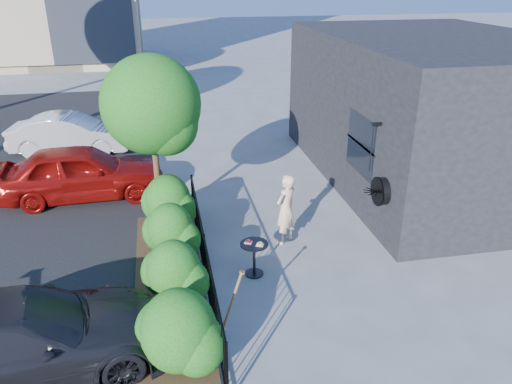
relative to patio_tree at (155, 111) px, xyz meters
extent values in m
plane|color=gray|center=(2.24, -2.76, -2.76)|extent=(120.00, 120.00, 0.00)
cube|color=black|center=(7.74, 1.74, -0.76)|extent=(6.00, 9.00, 4.00)
cube|color=black|center=(4.75, -0.36, -0.96)|extent=(0.04, 1.60, 1.40)
cube|color=black|center=(4.75, -0.36, -0.96)|extent=(0.05, 1.70, 0.06)
cylinder|color=black|center=(4.66, -1.86, -1.51)|extent=(0.18, 0.60, 0.60)
cylinder|color=black|center=(4.56, -1.86, -1.51)|extent=(0.03, 0.64, 0.64)
cube|color=black|center=(4.64, -1.36, -0.16)|extent=(0.25, 0.06, 0.06)
cylinder|color=black|center=(4.56, -1.36, -0.71)|extent=(0.02, 0.02, 1.05)
cylinder|color=black|center=(0.74, -5.76, -2.21)|extent=(0.05, 0.05, 1.10)
cylinder|color=black|center=(0.74, -2.76, -2.21)|extent=(0.05, 0.05, 1.10)
cylinder|color=black|center=(0.74, 0.24, -2.21)|extent=(0.05, 0.05, 1.10)
cube|color=black|center=(0.74, -2.76, -1.70)|extent=(0.03, 6.00, 0.03)
cube|color=black|center=(0.74, -2.76, -2.66)|extent=(0.03, 6.00, 0.03)
cylinder|color=black|center=(0.74, -5.66, -2.21)|extent=(0.02, 0.02, 1.04)
cylinder|color=black|center=(0.74, -5.46, -2.21)|extent=(0.02, 0.02, 1.04)
cylinder|color=black|center=(0.74, -5.26, -2.21)|extent=(0.02, 0.02, 1.04)
cylinder|color=black|center=(0.74, -5.06, -2.21)|extent=(0.02, 0.02, 1.04)
cylinder|color=black|center=(0.74, -4.86, -2.21)|extent=(0.02, 0.02, 1.04)
cylinder|color=black|center=(0.74, -4.66, -2.21)|extent=(0.02, 0.02, 1.04)
cylinder|color=black|center=(0.74, -4.46, -2.21)|extent=(0.02, 0.02, 1.04)
cylinder|color=black|center=(0.74, -4.26, -2.21)|extent=(0.02, 0.02, 1.04)
cylinder|color=black|center=(0.74, -4.06, -2.21)|extent=(0.02, 0.02, 1.04)
cylinder|color=black|center=(0.74, -3.86, -2.21)|extent=(0.02, 0.02, 1.04)
cylinder|color=black|center=(0.74, -3.66, -2.21)|extent=(0.02, 0.02, 1.04)
cylinder|color=black|center=(0.74, -3.46, -2.21)|extent=(0.02, 0.02, 1.04)
cylinder|color=black|center=(0.74, -3.26, -2.21)|extent=(0.02, 0.02, 1.04)
cylinder|color=black|center=(0.74, -3.06, -2.21)|extent=(0.02, 0.02, 1.04)
cylinder|color=black|center=(0.74, -2.86, -2.21)|extent=(0.02, 0.02, 1.04)
cylinder|color=black|center=(0.74, -2.66, -2.21)|extent=(0.02, 0.02, 1.04)
cylinder|color=black|center=(0.74, -2.46, -2.21)|extent=(0.02, 0.02, 1.04)
cylinder|color=black|center=(0.74, -2.26, -2.21)|extent=(0.02, 0.02, 1.04)
cylinder|color=black|center=(0.74, -2.06, -2.21)|extent=(0.02, 0.02, 1.04)
cylinder|color=black|center=(0.74, -1.86, -2.21)|extent=(0.02, 0.02, 1.04)
cylinder|color=black|center=(0.74, -1.66, -2.21)|extent=(0.02, 0.02, 1.04)
cylinder|color=black|center=(0.74, -1.46, -2.21)|extent=(0.02, 0.02, 1.04)
cylinder|color=black|center=(0.74, -1.26, -2.21)|extent=(0.02, 0.02, 1.04)
cylinder|color=black|center=(0.74, -1.06, -2.21)|extent=(0.02, 0.02, 1.04)
cylinder|color=black|center=(0.74, -0.86, -2.21)|extent=(0.02, 0.02, 1.04)
cylinder|color=black|center=(0.74, -0.66, -2.21)|extent=(0.02, 0.02, 1.04)
cylinder|color=black|center=(0.74, -0.46, -2.21)|extent=(0.02, 0.02, 1.04)
cylinder|color=black|center=(0.74, -0.26, -2.21)|extent=(0.02, 0.02, 1.04)
cylinder|color=black|center=(0.74, -0.06, -2.21)|extent=(0.02, 0.02, 1.04)
cylinder|color=black|center=(0.74, 0.14, -2.21)|extent=(0.02, 0.02, 1.04)
cube|color=#382616|center=(0.04, -2.76, -2.72)|extent=(1.30, 6.00, 0.08)
ellipsoid|color=#134F12|center=(0.14, -4.96, -2.06)|extent=(1.10, 1.10, 1.24)
ellipsoid|color=#134F12|center=(0.14, -3.36, -2.06)|extent=(1.10, 1.10, 1.24)
ellipsoid|color=#134F12|center=(0.14, -1.86, -2.06)|extent=(1.10, 1.10, 1.24)
ellipsoid|color=#134F12|center=(0.14, -0.46, -2.06)|extent=(1.10, 1.10, 1.24)
cylinder|color=#3F2B19|center=(-0.06, 0.04, -1.56)|extent=(0.14, 0.14, 2.40)
sphere|color=#134F12|center=(-0.06, 0.04, 0.08)|extent=(2.20, 2.20, 2.20)
sphere|color=#134F12|center=(0.24, -0.16, -0.25)|extent=(1.43, 1.43, 1.43)
cylinder|color=black|center=(1.72, -2.60, -2.07)|extent=(0.56, 0.56, 0.03)
cylinder|color=black|center=(1.72, -2.60, -2.42)|extent=(0.06, 0.06, 0.67)
cylinder|color=black|center=(1.72, -2.60, -2.75)|extent=(0.37, 0.37, 0.03)
cube|color=white|center=(1.62, -2.54, -2.06)|extent=(0.19, 0.19, 0.01)
cube|color=white|center=(1.82, -2.68, -2.06)|extent=(0.19, 0.19, 0.01)
torus|color=#510D26|center=(1.62, -2.54, -2.03)|extent=(0.13, 0.13, 0.04)
torus|color=tan|center=(1.82, -2.68, -2.03)|extent=(0.13, 0.13, 0.04)
imported|color=beige|center=(2.65, -1.45, -1.96)|extent=(0.70, 0.67, 1.61)
cylinder|color=brown|center=(1.02, -4.37, -2.08)|extent=(0.39, 0.04, 1.12)
cube|color=gray|center=(0.85, -4.37, -2.67)|extent=(0.09, 0.17, 0.24)
cylinder|color=brown|center=(1.19, -4.37, -1.53)|extent=(0.10, 0.09, 0.05)
imported|color=maroon|center=(-2.05, 1.94, -2.04)|extent=(4.28, 1.85, 1.44)
imported|color=silver|center=(-2.85, 5.82, -2.12)|extent=(4.02, 1.83, 1.28)
imported|color=black|center=(-2.21, -4.60, -2.11)|extent=(4.74, 2.52, 1.31)
camera|label=1|loc=(0.12, -10.93, 2.82)|focal=35.00mm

